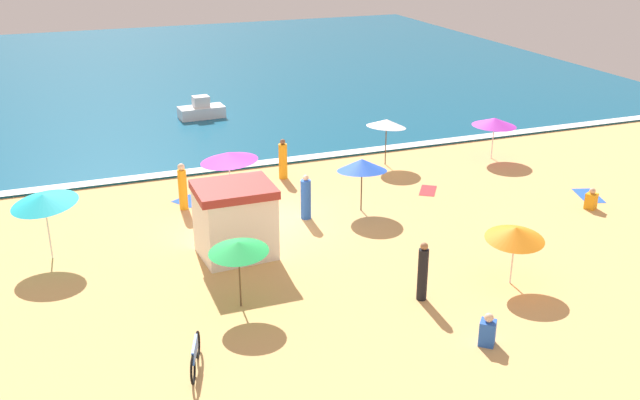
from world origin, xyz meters
The scene contains 22 objects.
ground_plane centered at (0.00, 0.00, 0.00)m, with size 60.00×60.00×0.00m, color #E5B26B.
ocean_water centered at (0.00, 28.00, 0.05)m, with size 60.00×44.00×0.10m, color #0F567A.
wave_breaker_foam centered at (0.00, 6.30, 0.10)m, with size 57.00×0.70×0.01m, color white.
lifeguard_cabana centered at (-1.89, -2.28, 1.26)m, with size 2.52×2.15×2.48m.
beach_umbrella_0 centered at (3.58, -0.21, 1.84)m, with size 2.19×2.22×2.17m.
beach_umbrella_1 centered at (6.81, 4.38, 1.93)m, with size 2.42×2.41×2.20m.
beach_umbrella_2 centered at (-0.89, 2.40, 1.89)m, with size 3.03×3.02×2.15m.
beach_umbrella_3 centered at (-7.68, -0.38, 2.11)m, with size 2.93×2.92×2.40m.
beach_umbrella_4 centered at (5.51, -7.24, 1.69)m, with size 2.31×2.32×1.97m.
beach_umbrella_6 centered at (11.82, 3.42, 1.75)m, with size 2.05×2.04×1.96m.
beach_umbrella_7 centered at (-2.64, -5.63, 1.90)m, with size 2.42×2.42×2.11m.
parked_bicycle centered at (-4.51, -8.24, 0.38)m, with size 0.61×1.75×0.76m.
beachgoer_0 centered at (-2.76, 2.35, 0.89)m, with size 0.36×0.36×1.85m.
beachgoer_1 centered at (2.94, -9.90, 0.40)m, with size 0.57×0.57×0.93m.
beachgoer_2 centered at (2.47, -7.14, 0.88)m, with size 0.41×0.41×1.84m.
beachgoer_4 centered at (11.94, -3.23, 0.37)m, with size 0.52×0.52×0.85m.
beachgoer_5 centered at (1.90, 4.28, 0.82)m, with size 0.45×0.45×1.76m.
beachgoer_6 centered at (1.33, -0.19, 0.80)m, with size 0.45×0.45×1.73m.
beach_towel_0 centered at (7.01, 0.72, 0.01)m, with size 1.22×1.38×0.01m.
beach_towel_1 centered at (-2.41, 3.07, 0.01)m, with size 1.42×1.45×0.01m.
beach_towel_2 centered at (12.81, -2.11, 0.01)m, with size 1.27×1.77×0.01m.
small_boat_0 centered at (0.66, 14.92, 0.51)m, with size 2.52×1.29×1.21m.
Camera 1 is at (-7.06, -23.71, 10.71)m, focal length 40.66 mm.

